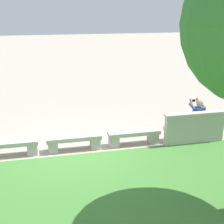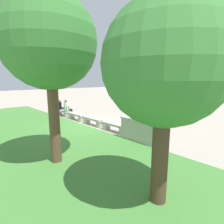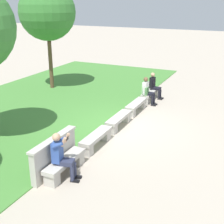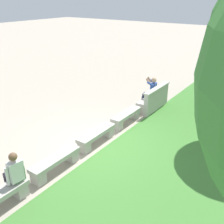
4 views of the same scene
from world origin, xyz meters
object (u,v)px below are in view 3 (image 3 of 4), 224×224
at_px(bench_far, 136,106).
at_px(person_companion, 154,85).
at_px(person_distant, 148,90).
at_px(bench_near, 96,139).
at_px(tree_behind_wall, 47,12).
at_px(person_photographer, 62,154).
at_px(backpack, 146,91).
at_px(bench_mid, 119,120).
at_px(bench_main, 65,164).
at_px(bench_end, 150,94).

distance_m(bench_far, person_companion, 2.27).
height_order(bench_far, person_distant, person_distant).
height_order(bench_near, tree_behind_wall, tree_behind_wall).
relative_size(person_photographer, backpack, 3.08).
xyz_separation_m(person_distant, backpack, (-0.05, 0.06, -0.05)).
bearing_deg(backpack, tree_behind_wall, 85.15).
bearing_deg(bench_far, bench_mid, 180.00).
relative_size(bench_main, bench_near, 1.00).
distance_m(bench_mid, tree_behind_wall, 7.47).
distance_m(person_companion, tree_behind_wall, 6.48).
bearing_deg(bench_near, bench_mid, 0.00).
xyz_separation_m(bench_main, person_photographer, (-0.24, -0.08, 0.45)).
bearing_deg(person_photographer, person_distant, 0.08).
distance_m(bench_mid, bench_far, 1.83).
bearing_deg(bench_main, bench_near, 0.00).
bearing_deg(bench_far, person_photographer, -179.25).
xyz_separation_m(bench_far, person_distant, (1.24, -0.07, 0.38)).
relative_size(bench_mid, bench_far, 1.00).
distance_m(bench_near, person_distant, 4.92).
relative_size(bench_near, bench_far, 1.00).
height_order(bench_mid, person_photographer, person_photographer).
relative_size(bench_near, bench_end, 1.00).
relative_size(bench_mid, person_distant, 1.28).
distance_m(bench_main, tree_behind_wall, 9.73).
xyz_separation_m(bench_main, bench_near, (1.83, 0.00, 0.00)).
height_order(bench_main, tree_behind_wall, tree_behind_wall).
distance_m(bench_end, backpack, 0.73).
bearing_deg(person_photographer, bench_main, 17.45).
bearing_deg(backpack, bench_near, 179.97).
bearing_deg(person_companion, bench_mid, 179.07).
distance_m(bench_near, tree_behind_wall, 8.48).
bearing_deg(backpack, person_companion, -3.45).
xyz_separation_m(bench_main, bench_mid, (3.66, 0.00, 0.00)).
distance_m(bench_main, person_photographer, 0.51).
bearing_deg(tree_behind_wall, person_photographer, -142.92).
bearing_deg(bench_main, bench_far, 0.00).
distance_m(person_photographer, person_distant, 6.97).
bearing_deg(backpack, person_distant, -50.60).
bearing_deg(bench_end, person_distant, -173.65).
relative_size(bench_main, bench_far, 1.00).
distance_m(bench_near, person_photographer, 2.12).
xyz_separation_m(bench_near, person_companion, (5.90, -0.07, 0.38)).
bearing_deg(backpack, bench_main, 179.98).
distance_m(bench_far, bench_end, 1.83).
bearing_deg(bench_mid, person_photographer, -178.90).
xyz_separation_m(bench_far, person_companion, (2.24, -0.07, 0.38)).
height_order(bench_end, person_photographer, person_photographer).
bearing_deg(person_distant, person_companion, -0.02).
distance_m(person_distant, person_companion, 1.00).
height_order(bench_far, backpack, backpack).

